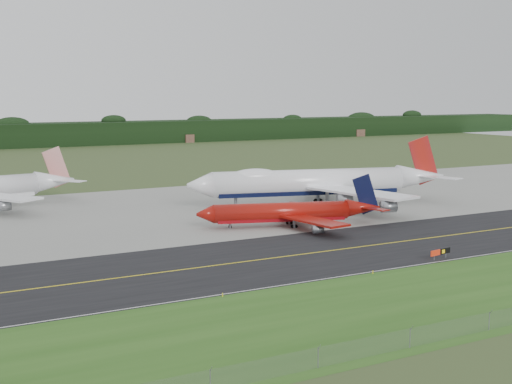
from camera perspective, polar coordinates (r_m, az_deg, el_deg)
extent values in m
plane|color=#324520|center=(128.56, 4.17, -4.47)|extent=(600.00, 600.00, 0.00)
cube|color=#285118|center=(101.94, 15.07, -8.02)|extent=(400.00, 30.00, 0.01)
cube|color=black|center=(125.30, 5.17, -4.80)|extent=(400.00, 32.00, 0.02)
cube|color=gray|center=(172.77, -5.09, -1.28)|extent=(400.00, 78.00, 0.01)
cube|color=gold|center=(125.30, 5.17, -4.79)|extent=(400.00, 0.40, 0.00)
cube|color=silver|center=(113.16, 9.59, -6.26)|extent=(400.00, 0.25, 0.00)
cube|color=black|center=(386.88, -18.69, 4.31)|extent=(700.00, 24.00, 12.00)
cylinder|color=white|center=(175.52, 4.18, 0.82)|extent=(47.99, 18.04, 6.10)
cube|color=black|center=(175.78, 4.17, 0.18)|extent=(45.28, 15.95, 2.13)
cone|color=white|center=(168.99, -4.54, 0.54)|extent=(7.35, 7.42, 6.10)
cone|color=white|center=(187.24, 13.02, 1.22)|extent=(13.80, 9.10, 6.10)
ellipsoid|color=white|center=(171.57, -0.08, 1.24)|extent=(13.34, 8.16, 3.89)
cube|color=white|center=(165.95, 8.39, -0.03)|extent=(13.41, 28.28, 0.52)
cube|color=white|center=(191.10, 5.26, 1.06)|extent=(24.01, 26.45, 0.52)
cube|color=#A61A12|center=(187.13, 13.25, 2.49)|extent=(8.60, 2.69, 12.63)
cylinder|color=gray|center=(165.34, 7.10, -0.61)|extent=(3.87, 3.32, 2.56)
cylinder|color=gray|center=(189.54, 4.25, 0.51)|extent=(3.87, 3.32, 2.56)
cylinder|color=gray|center=(156.75, 10.55, -1.16)|extent=(3.87, 3.32, 2.56)
cylinder|color=gray|center=(202.39, 4.67, 0.98)|extent=(3.87, 3.32, 2.56)
cylinder|color=black|center=(171.43, -1.64, -1.14)|extent=(1.19, 0.76, 1.10)
cylinder|color=slate|center=(174.16, 5.71, -0.54)|extent=(1.04, 1.04, 4.08)
cylinder|color=black|center=(174.39, 5.70, -1.02)|extent=(1.20, 0.81, 1.10)
cylinder|color=slate|center=(180.41, 4.99, -0.24)|extent=(1.04, 1.04, 4.08)
cylinder|color=black|center=(180.63, 4.98, -0.70)|extent=(1.20, 0.81, 1.10)
cylinder|color=maroon|center=(147.93, 2.02, -1.58)|extent=(28.11, 12.17, 3.83)
cube|color=maroon|center=(148.14, 2.02, -2.06)|extent=(26.48, 10.83, 1.34)
cone|color=maroon|center=(145.12, -4.10, -1.78)|extent=(4.52, 4.71, 3.83)
cone|color=maroon|center=(152.96, 8.55, -1.24)|extent=(8.27, 5.90, 3.83)
cube|color=maroon|center=(141.76, 4.67, -2.30)|extent=(7.11, 16.28, 0.43)
cube|color=maroon|center=(156.73, 3.08, -1.30)|extent=(14.41, 15.06, 0.43)
cube|color=black|center=(152.72, 8.76, -0.17)|extent=(5.85, 2.11, 8.71)
cylinder|color=gray|center=(138.31, 4.98, -3.00)|extent=(2.48, 2.16, 1.61)
cylinder|color=gray|center=(160.43, 2.65, -1.46)|extent=(2.48, 2.16, 1.61)
cylinder|color=black|center=(146.34, -2.08, -2.79)|extent=(0.75, 0.50, 0.69)
cylinder|color=slate|center=(146.82, 3.07, -2.51)|extent=(0.67, 0.67, 1.97)
cylinder|color=black|center=(146.94, 3.07, -2.75)|extent=(0.76, 0.54, 0.69)
cylinder|color=slate|center=(150.84, 2.67, -2.23)|extent=(0.67, 0.67, 1.97)
cylinder|color=black|center=(150.95, 2.67, -2.47)|extent=(0.76, 0.54, 0.69)
cone|color=white|center=(189.08, -15.80, 0.88)|extent=(10.67, 6.50, 5.31)
cube|color=#AB140C|center=(188.91, -15.67, 1.93)|extent=(7.33, 1.32, 10.56)
cylinder|color=gray|center=(168.70, -19.53, -1.05)|extent=(3.15, 2.57, 2.23)
cylinder|color=slate|center=(122.38, 14.06, -5.15)|extent=(0.12, 0.12, 0.72)
cylinder|color=slate|center=(124.78, 14.94, -4.93)|extent=(0.12, 0.12, 0.72)
cube|color=#9F210C|center=(122.44, 14.16, -4.75)|extent=(2.27, 0.54, 0.93)
cube|color=black|center=(123.96, 14.72, -4.61)|extent=(1.05, 0.34, 0.93)
cube|color=black|center=(124.93, 15.07, -4.53)|extent=(1.25, 0.38, 0.93)
cylinder|color=yellow|center=(98.12, -2.69, -8.23)|extent=(0.16, 0.16, 0.50)
cylinder|color=yellow|center=(111.48, 9.33, -6.35)|extent=(0.16, 0.16, 0.50)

